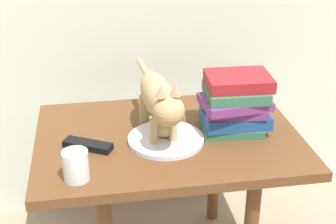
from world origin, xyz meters
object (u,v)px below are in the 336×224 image
(tv_remote, at_px, (88,145))
(bread_roll, at_px, (162,128))
(book_stack, at_px, (235,103))
(candle_jar, at_px, (76,167))
(side_table, at_px, (168,153))
(plate, at_px, (166,139))
(cat, at_px, (159,98))

(tv_remote, bearing_deg, bread_roll, 32.34)
(bread_roll, relative_size, tv_remote, 0.53)
(book_stack, distance_m, candle_jar, 0.54)
(side_table, distance_m, plate, 0.09)
(cat, xyz_separation_m, book_stack, (0.24, 0.01, -0.04))
(candle_jar, bearing_deg, side_table, 36.05)
(plate, height_order, candle_jar, candle_jar)
(plate, relative_size, candle_jar, 2.76)
(cat, height_order, book_stack, cat)
(plate, bearing_deg, cat, 116.17)
(plate, relative_size, tv_remote, 1.56)
(plate, distance_m, bread_roll, 0.04)
(book_stack, relative_size, tv_remote, 1.47)
(side_table, relative_size, cat, 1.72)
(side_table, height_order, book_stack, book_stack)
(book_stack, bearing_deg, bread_roll, -174.10)
(bread_roll, height_order, candle_jar, candle_jar)
(cat, distance_m, candle_jar, 0.33)
(side_table, xyz_separation_m, candle_jar, (-0.28, -0.21, 0.11))
(plate, distance_m, tv_remote, 0.24)
(side_table, distance_m, cat, 0.20)
(side_table, xyz_separation_m, cat, (-0.03, -0.01, 0.20))
(plate, xyz_separation_m, candle_jar, (-0.27, -0.17, 0.03))
(plate, height_order, cat, cat)
(cat, distance_m, book_stack, 0.24)
(side_table, distance_m, bread_roll, 0.11)
(side_table, xyz_separation_m, book_stack, (0.21, -0.00, 0.16))
(cat, height_order, tv_remote, cat)
(bread_roll, xyz_separation_m, tv_remote, (-0.23, -0.01, -0.03))
(side_table, bearing_deg, plate, -108.34)
(side_table, xyz_separation_m, plate, (-0.01, -0.04, 0.08))
(plate, bearing_deg, bread_roll, 123.76)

